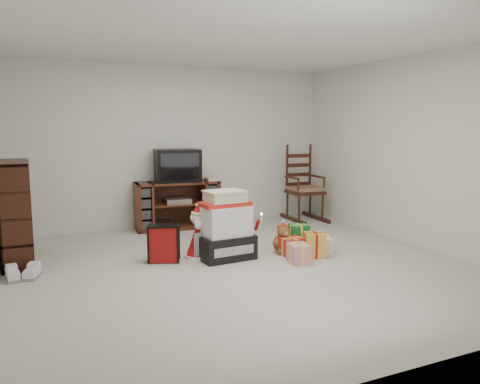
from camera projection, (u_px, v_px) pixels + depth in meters
name	position (u px, v px, depth m)	size (l,w,h in m)	color
room	(243.00, 156.00, 5.12)	(5.01, 5.01, 2.51)	#B5AEA5
tv_stand	(177.00, 205.00, 7.23)	(1.30, 0.53, 0.73)	#471D14
bookshelf	(17.00, 214.00, 5.39)	(0.32, 0.97, 1.18)	#36160E
rocking_chair	(303.00, 193.00, 7.89)	(0.56, 0.89, 1.31)	#36160E
gift_pile	(225.00, 230.00, 5.58)	(0.67, 0.51, 0.80)	black
red_suitcase	(164.00, 243.00, 5.44)	(0.38, 0.29, 0.52)	maroon
stocking	(212.00, 232.00, 5.57)	(0.31, 0.13, 0.66)	#0C741C
teddy_bear	(282.00, 240.00, 5.86)	(0.24, 0.21, 0.35)	brown
santa_figurine	(248.00, 231.00, 6.05)	(0.29, 0.27, 0.59)	#AC1312
mrs_claus_figurine	(197.00, 238.00, 5.61)	(0.32, 0.30, 0.65)	#AC1312
sneaker_pair	(23.00, 274.00, 4.87)	(0.37, 0.31, 0.10)	silver
gift_cluster	(307.00, 245.00, 5.76)	(0.73, 0.82, 0.25)	red
crt_television	(178.00, 165.00, 7.15)	(0.73, 0.57, 0.50)	black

